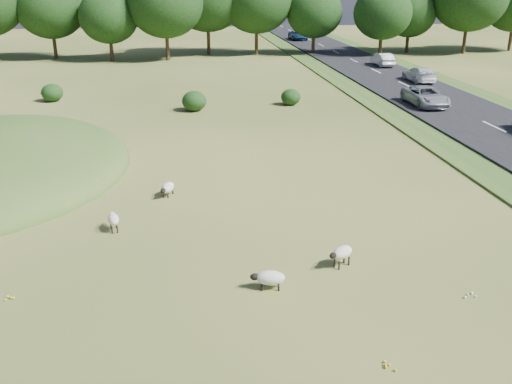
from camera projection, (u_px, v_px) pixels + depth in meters
ground at (196, 126)px, 39.79m from camera, size 160.00×160.00×0.00m
road at (413, 90)px, 51.58m from camera, size 8.00×150.00×0.25m
treeline at (174, 3)px, 70.08m from camera, size 96.28×14.66×11.70m
shrubs at (167, 97)px, 45.51m from camera, size 21.01×7.01×1.54m
sheep_1 at (167, 188)px, 27.03m from camera, size 0.85×1.20×0.67m
sheep_2 at (342, 253)px, 20.44m from camera, size 1.11×0.89×0.79m
sheep_3 at (269, 278)px, 19.01m from camera, size 1.20×0.65×0.68m
sheep_4 at (113, 219)px, 23.33m from camera, size 0.60×1.06×0.74m
car_2 at (426, 96)px, 44.63m from camera, size 2.39×5.17×1.44m
car_3 at (298, 35)px, 89.38m from camera, size 2.34×5.08×1.41m
car_4 at (383, 59)px, 63.96m from camera, size 1.49×4.28×1.41m
car_5 at (419, 74)px, 54.57m from camera, size 1.96×4.82×1.40m
car_6 at (310, 31)px, 97.51m from camera, size 1.72×4.22×1.22m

